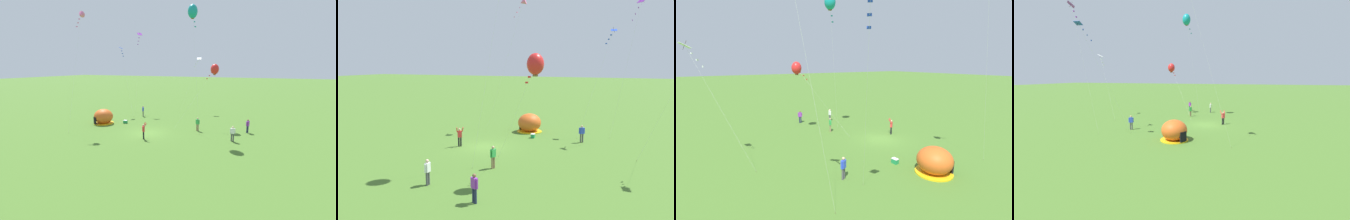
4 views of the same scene
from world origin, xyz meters
The scene contains 13 objects.
ground_plane centered at (0.00, 0.00, 0.00)m, with size 300.00×300.00×0.00m, color #477028.
popup_tent centered at (-8.07, 1.77, 1.00)m, with size 2.81×2.81×2.10m.
cooler_box centered at (-5.25, 3.08, 0.22)m, with size 0.55×0.40×0.44m.
person_watching_sky centered at (5.45, 3.34, 0.96)m, with size 0.56×0.36×1.72m.
person_arms_raised centered at (0.73, -2.23, 1.00)m, with size 0.68×0.72×1.89m.
person_far_back centered at (-5.13, 8.14, 0.96)m, with size 0.38×0.54×1.72m.
person_strolling centered at (10.09, 0.83, 0.96)m, with size 0.59×0.25×1.72m.
person_center_field centered at (11.39, 4.89, 0.96)m, with size 0.38×0.54×1.72m.
kite_purple centered at (-8.20, 12.78, 13.17)m, with size 1.00×2.92×14.04m.
kite_blue centered at (-10.23, 10.10, 10.65)m, with size 4.33×3.28×11.55m.
kite_red centered at (6.65, 6.90, 7.73)m, with size 4.79×4.96×8.44m.
kite_white centered at (1.65, 16.59, 9.09)m, with size 2.79×3.97×9.82m.
kite_teal centered at (4.38, 3.77, 14.54)m, with size 2.31×2.47×15.36m.
Camera 4 is at (-28.90, -4.86, 6.42)m, focal length 24.00 mm.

